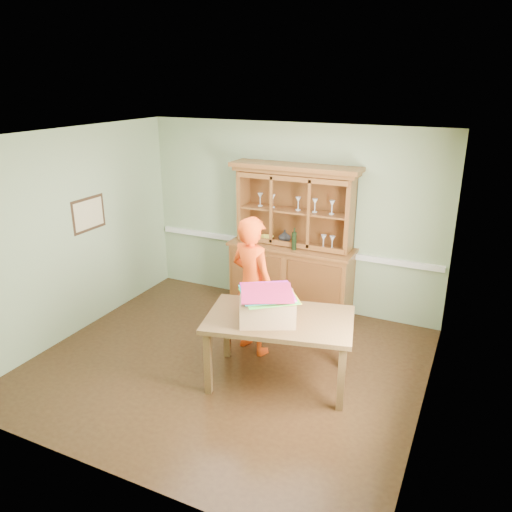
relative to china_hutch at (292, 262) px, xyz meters
The scene contains 14 objects.
floor 1.92m from the china_hutch, 94.38° to the right, with size 4.50×4.50×0.00m, color #422A15.
ceiling 2.62m from the china_hutch, 94.38° to the right, with size 4.50×4.50×0.00m, color white.
wall_back 0.65m from the china_hutch, 118.79° to the left, with size 4.50×4.50×0.00m, color gray.
wall_left 3.02m from the china_hutch, 143.64° to the right, with size 4.00×4.00×0.00m, color gray.
wall_right 2.81m from the china_hutch, 39.68° to the right, with size 4.00×4.00×0.00m, color gray.
wall_front 3.80m from the china_hutch, 92.05° to the right, with size 4.50×4.50×0.00m, color gray.
chair_rail 0.29m from the china_hutch, 121.47° to the left, with size 4.41×0.05×0.08m, color silver.
framed_map 2.89m from the china_hutch, 148.38° to the right, with size 0.03×0.60×0.46m.
window_panel 3.03m from the china_hutch, 44.45° to the right, with size 0.03×0.96×1.36m.
china_hutch is the anchor object (origin of this frame).
dining_table 1.88m from the china_hutch, 72.74° to the right, with size 1.77×1.29×0.80m.
cardboard_box 1.98m from the china_hutch, 76.49° to the right, with size 0.59×0.47×0.27m, color #A78256.
kite_stack 1.98m from the china_hutch, 76.33° to the right, with size 0.75×0.75×0.05m.
person 1.30m from the china_hutch, 90.68° to the right, with size 0.64×0.42×1.75m, color #FF4910.
Camera 1 is at (2.55, -4.59, 3.27)m, focal length 35.00 mm.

